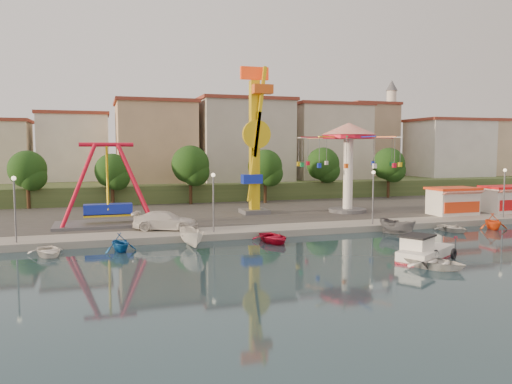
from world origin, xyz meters
name	(u,v)px	position (x,y,z in m)	size (l,w,h in m)	color
ground	(368,265)	(0.00, 0.00, 0.00)	(200.00, 200.00, 0.00)	#122632
quay_deck	(198,190)	(0.00, 62.00, 0.30)	(200.00, 100.00, 0.60)	#9E998E
asphalt_pad	(246,207)	(0.00, 30.00, 0.60)	(90.00, 28.00, 0.01)	#4C4944
hill_terrace	(193,182)	(0.00, 67.00, 1.50)	(200.00, 60.00, 3.00)	#384C26
pirate_ship_ride	(108,186)	(-16.85, 19.82, 4.39)	(10.00, 5.00, 8.00)	#59595E
kamikaze_tower	(256,143)	(-0.68, 23.82, 8.61)	(3.32, 3.10, 16.50)	#59595E
wave_swinger	(348,147)	(10.07, 22.10, 8.20)	(11.60, 11.60, 10.40)	#59595E
booth_left	(453,201)	(20.24, 16.49, 2.16)	(5.40, 3.78, 3.08)	white
booth_mid	(506,199)	(27.70, 16.49, 2.16)	(5.40, 3.78, 3.08)	white
lamp_post_0	(15,211)	(-24.00, 13.00, 3.10)	(0.14, 0.14, 5.00)	#59595E
lamp_post_1	(213,204)	(-8.00, 13.00, 3.10)	(0.14, 0.14, 5.00)	#59595E
lamp_post_2	(373,199)	(8.00, 13.00, 3.10)	(0.14, 0.14, 5.00)	#59595E
lamp_post_3	(504,194)	(24.00, 13.00, 3.10)	(0.14, 0.14, 5.00)	#59595E
tree_0	(27,169)	(-26.00, 36.98, 5.47)	(4.60, 4.60, 7.19)	#382314
tree_1	(112,171)	(-16.00, 36.24, 5.20)	(4.35, 4.35, 6.80)	#382314
tree_2	(190,164)	(-6.00, 35.81, 5.92)	(5.02, 5.02, 7.85)	#382314
tree_3	(265,167)	(4.00, 34.36, 5.55)	(4.68, 4.68, 7.32)	#382314
tree_4	(323,164)	(14.00, 37.35, 5.75)	(4.86, 4.86, 7.60)	#382314
tree_5	(389,164)	(24.00, 35.54, 5.71)	(4.83, 4.83, 7.54)	#382314
building_1	(73,153)	(-21.33, 51.38, 7.32)	(12.33, 9.01, 8.63)	silver
building_2	(159,145)	(-8.19, 51.96, 8.62)	(11.95, 9.28, 11.23)	tan
building_3	(246,151)	(5.60, 48.80, 7.60)	(12.59, 10.50, 9.20)	beige
building_4	(313,151)	(19.07, 52.20, 7.62)	(10.75, 9.23, 9.24)	beige
building_5	(384,145)	(32.37, 50.33, 8.61)	(12.77, 10.96, 11.21)	tan
building_6	(444,142)	(44.15, 48.77, 9.18)	(8.23, 8.98, 12.36)	silver
building_7	(477,152)	(56.03, 53.70, 7.38)	(11.59, 10.93, 8.76)	beige
minaret	(391,125)	(36.00, 54.00, 12.55)	(2.80, 2.80, 18.00)	silver
cabin_motorboat	(424,252)	(4.75, 0.35, 0.52)	(5.87, 4.72, 1.97)	white
rowboat_a	(436,262)	(3.80, -2.20, 0.42)	(2.86, 4.01, 0.83)	white
van	(166,221)	(-11.90, 15.60, 1.45)	(2.38, 5.86, 1.70)	silver
moored_boat_0	(48,251)	(-21.39, 9.80, 0.37)	(2.56, 3.58, 0.74)	white
moored_boat_1	(120,242)	(-16.17, 9.80, 0.74)	(2.41, 2.79, 1.47)	#12529E
moored_boat_2	(192,237)	(-10.53, 9.80, 0.82)	(1.59, 4.22, 1.63)	silver
moored_boat_3	(274,238)	(-3.48, 9.80, 0.42)	(2.91, 4.07, 0.84)	#B60E2B
moored_boat_5	(397,227)	(8.74, 9.80, 0.78)	(1.51, 4.02, 1.55)	#56555A
moored_boat_6	(453,228)	(14.91, 9.80, 0.36)	(2.49, 3.49, 0.72)	silver
moored_boat_7	(493,221)	(19.69, 9.80, 0.81)	(2.64, 3.06, 1.61)	#F04C15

